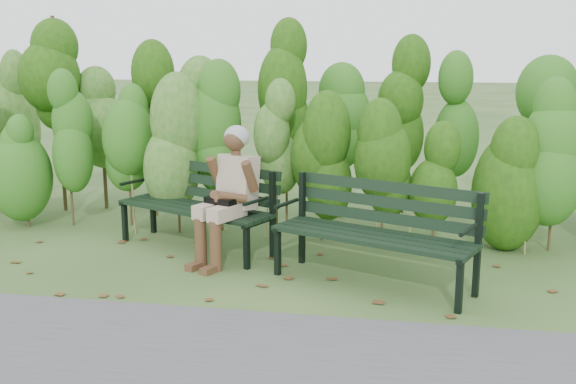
# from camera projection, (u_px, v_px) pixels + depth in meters

# --- Properties ---
(ground) EXTENTS (80.00, 80.00, 0.00)m
(ground) POSITION_uv_depth(u_px,v_px,m) (281.00, 276.00, 6.44)
(ground) COLOR #2F5022
(hedge_band) EXTENTS (11.04, 1.67, 2.42)m
(hedge_band) POSITION_uv_depth(u_px,v_px,m) (311.00, 124.00, 7.97)
(hedge_band) COLOR #47381E
(hedge_band) RESTS_ON ground
(leaf_litter) EXTENTS (5.88, 2.03, 0.01)m
(leaf_litter) POSITION_uv_depth(u_px,v_px,m) (273.00, 281.00, 6.30)
(leaf_litter) COLOR brown
(leaf_litter) RESTS_ON ground
(bench_left) EXTENTS (1.90, 1.29, 0.91)m
(bench_left) POSITION_uv_depth(u_px,v_px,m) (201.00, 199.00, 7.28)
(bench_left) COLOR black
(bench_left) RESTS_ON ground
(bench_right) EXTENTS (1.96, 1.27, 0.93)m
(bench_right) POSITION_uv_depth(u_px,v_px,m) (378.00, 225.00, 6.16)
(bench_right) COLOR black
(bench_right) RESTS_ON ground
(seated_woman) EXTENTS (0.67, 0.87, 1.38)m
(seated_woman) POSITION_uv_depth(u_px,v_px,m) (229.00, 187.00, 6.77)
(seated_woman) COLOR #B5A48C
(seated_woman) RESTS_ON ground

